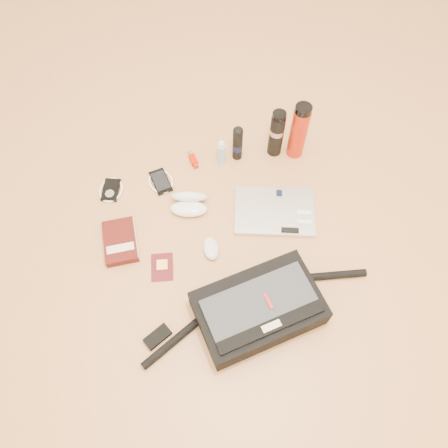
# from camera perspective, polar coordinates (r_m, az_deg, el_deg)

# --- Properties ---
(ground) EXTENTS (4.00, 4.00, 0.00)m
(ground) POSITION_cam_1_polar(r_m,az_deg,el_deg) (1.67, 1.14, -4.37)
(ground) COLOR tan
(ground) RESTS_ON ground
(messenger_bag) EXTENTS (0.85, 0.36, 0.12)m
(messenger_bag) POSITION_cam_1_polar(r_m,az_deg,el_deg) (1.54, 4.46, -10.95)
(messenger_bag) COLOR black
(messenger_bag) RESTS_ON ground
(laptop) EXTENTS (0.36, 0.28, 0.03)m
(laptop) POSITION_cam_1_polar(r_m,az_deg,el_deg) (1.77, 6.66, 1.62)
(laptop) COLOR #BDBDBF
(laptop) RESTS_ON ground
(book) EXTENTS (0.14, 0.19, 0.03)m
(book) POSITION_cam_1_polar(r_m,az_deg,el_deg) (1.73, -13.35, -2.23)
(book) COLOR #43100C
(book) RESTS_ON ground
(passport) EXTENTS (0.09, 0.12, 0.01)m
(passport) POSITION_cam_1_polar(r_m,az_deg,el_deg) (1.67, -8.08, -5.57)
(passport) COLOR #4D0F17
(passport) RESTS_ON ground
(mouse) EXTENTS (0.06, 0.10, 0.03)m
(mouse) POSITION_cam_1_polar(r_m,az_deg,el_deg) (1.67, -1.71, -3.22)
(mouse) COLOR silver
(mouse) RESTS_ON ground
(sunglasses_case) EXTENTS (0.17, 0.15, 0.09)m
(sunglasses_case) POSITION_cam_1_polar(r_m,az_deg,el_deg) (1.76, -4.58, 2.77)
(sunglasses_case) COLOR white
(sunglasses_case) RESTS_ON ground
(ipod) EXTENTS (0.11, 0.12, 0.01)m
(ipod) POSITION_cam_1_polar(r_m,az_deg,el_deg) (1.88, -14.55, 4.32)
(ipod) COLOR black
(ipod) RESTS_ON ground
(phone) EXTENTS (0.12, 0.14, 0.01)m
(phone) POSITION_cam_1_polar(r_m,az_deg,el_deg) (1.86, -8.27, 5.53)
(phone) COLOR black
(phone) RESTS_ON ground
(inhaler) EXTENTS (0.04, 0.09, 0.02)m
(inhaler) POSITION_cam_1_polar(r_m,az_deg,el_deg) (1.91, -4.06, 8.43)
(inhaler) COLOR #C21400
(inhaler) RESTS_ON ground
(spray_bottle) EXTENTS (0.04, 0.04, 0.13)m
(spray_bottle) POSITION_cam_1_polar(r_m,az_deg,el_deg) (1.87, -0.33, 9.25)
(spray_bottle) COLOR #95B5CD
(spray_bottle) RESTS_ON ground
(aerosol_can) EXTENTS (0.05, 0.05, 0.18)m
(aerosol_can) POSITION_cam_1_polar(r_m,az_deg,el_deg) (1.86, 1.79, 10.50)
(aerosol_can) COLOR black
(aerosol_can) RESTS_ON ground
(thermos_black) EXTENTS (0.07, 0.07, 0.23)m
(thermos_black) POSITION_cam_1_polar(r_m,az_deg,el_deg) (1.87, 6.88, 11.67)
(thermos_black) COLOR black
(thermos_black) RESTS_ON ground
(thermos_red) EXTENTS (0.09, 0.09, 0.27)m
(thermos_red) POSITION_cam_1_polar(r_m,az_deg,el_deg) (1.86, 9.74, 11.85)
(thermos_red) COLOR #AC210D
(thermos_red) RESTS_ON ground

